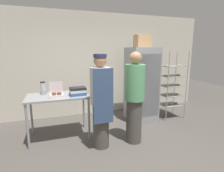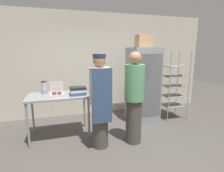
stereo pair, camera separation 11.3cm
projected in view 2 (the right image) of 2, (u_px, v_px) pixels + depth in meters
ground_plane at (131, 157)px, 2.94m from camera, size 14.00×14.00×0.00m
back_wall at (99, 64)px, 4.90m from camera, size 6.40×0.12×2.77m
refrigerator at (143, 85)px, 4.38m from camera, size 0.69×0.71×1.84m
baking_rack at (174, 86)px, 4.56m from camera, size 0.59×0.48×1.75m
prep_counter at (59, 100)px, 3.51m from camera, size 1.18×0.71×0.89m
donut_box at (57, 94)px, 3.37m from camera, size 0.25×0.23×0.28m
blender_pitcher at (44, 88)px, 3.56m from camera, size 0.12×0.12×0.26m
binder_stack at (78, 91)px, 3.47m from camera, size 0.32×0.24×0.16m
cardboard_storage_box at (144, 41)px, 4.17m from camera, size 0.37×0.27×0.30m
person_baker at (100, 100)px, 3.11m from camera, size 0.36×0.38×1.71m
person_customer at (134, 98)px, 3.28m from camera, size 0.37×0.37×1.75m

